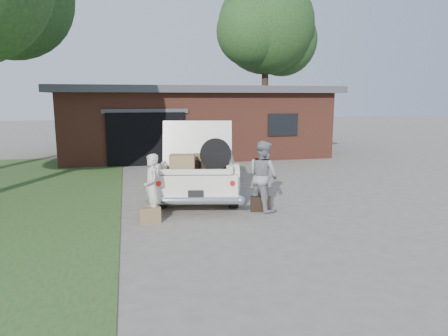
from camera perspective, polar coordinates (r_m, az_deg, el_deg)
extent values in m
plane|color=gray|center=(9.44, 0.87, -7.21)|extent=(90.00, 90.00, 0.00)
cube|color=#2D4C1E|center=(12.48, -28.36, -4.11)|extent=(6.00, 16.00, 0.02)
cube|color=brown|center=(20.53, -4.53, 6.38)|extent=(12.00, 7.00, 3.00)
cube|color=#4C4C51|center=(20.49, -4.59, 10.99)|extent=(12.80, 7.80, 0.30)
cube|color=black|center=(16.88, -11.03, 4.08)|extent=(3.20, 0.30, 2.20)
cube|color=#4C4C51|center=(16.73, -11.15, 7.97)|extent=(3.50, 0.12, 0.18)
cube|color=black|center=(18.07, 8.40, 6.13)|extent=(1.40, 0.08, 1.00)
cylinder|color=#38281E|center=(27.27, 5.84, 10.34)|extent=(0.44, 0.44, 5.93)
sphere|color=#365824|center=(27.66, 6.02, 19.59)|extent=(6.24, 6.24, 6.24)
sphere|color=#365824|center=(28.60, 8.32, 17.51)|extent=(4.68, 4.68, 4.68)
sphere|color=#365824|center=(26.45, 3.90, 18.90)|extent=(4.37, 4.37, 4.37)
cube|color=silver|center=(11.97, -3.42, -0.29)|extent=(3.10, 5.56, 0.68)
cube|color=#BFB6A8|center=(12.19, -3.39, 2.77)|extent=(2.15, 2.43, 0.55)
cube|color=black|center=(13.18, -3.22, 3.23)|extent=(1.61, 0.44, 0.46)
cube|color=black|center=(11.20, -3.59, 2.02)|extent=(1.61, 0.44, 0.46)
cylinder|color=black|center=(10.37, -8.92, -3.76)|extent=(0.38, 0.73, 0.69)
cylinder|color=black|center=(10.29, 1.36, -3.76)|extent=(0.38, 0.73, 0.69)
cylinder|color=black|center=(13.85, -6.94, -0.24)|extent=(0.38, 0.73, 0.69)
cylinder|color=black|center=(13.78, 0.73, -0.21)|extent=(0.38, 0.73, 0.69)
cylinder|color=silver|center=(9.41, -4.06, -4.64)|extent=(2.14, 0.66, 0.19)
cylinder|color=#A5140F|center=(9.47, -9.29, -2.17)|extent=(0.15, 0.13, 0.13)
cylinder|color=#A5140F|center=(9.38, 1.20, -2.15)|extent=(0.15, 0.13, 0.13)
cube|color=black|center=(9.35, -4.08, -3.74)|extent=(0.35, 0.10, 0.18)
cube|color=black|center=(9.94, -3.91, -0.30)|extent=(1.84, 1.48, 0.04)
cube|color=silver|center=(10.00, -8.73, 0.28)|extent=(0.31, 1.14, 0.19)
cube|color=silver|center=(9.92, 0.94, 0.31)|extent=(0.31, 1.14, 0.19)
cube|color=silver|center=(9.36, -4.08, -0.56)|extent=(1.65, 0.43, 0.13)
cube|color=silver|center=(10.27, -3.83, 3.44)|extent=(1.80, 0.74, 1.18)
cube|color=#46291E|center=(10.19, -5.46, 0.68)|extent=(0.76, 0.58, 0.22)
cube|color=olive|center=(9.63, -5.97, 0.70)|extent=(0.67, 0.51, 0.41)
cube|color=black|center=(10.16, -2.93, 0.61)|extent=(0.69, 0.53, 0.19)
cube|color=olive|center=(10.14, -2.79, 1.61)|extent=(0.56, 0.42, 0.17)
cylinder|color=black|center=(9.81, -1.21, 2.00)|extent=(0.79, 0.33, 0.77)
imported|color=beige|center=(9.19, -10.25, -2.83)|extent=(0.47, 0.62, 1.56)
imported|color=gray|center=(9.97, 5.61, -1.11)|extent=(0.95, 1.05, 1.76)
cube|color=olive|center=(9.18, -10.53, -6.69)|extent=(0.49, 0.20, 0.37)
cube|color=black|center=(9.99, 5.22, -5.14)|extent=(0.52, 0.29, 0.38)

